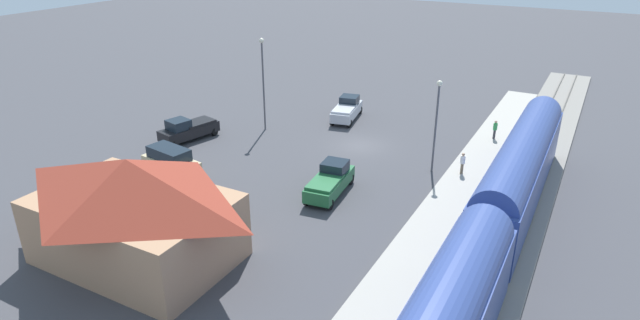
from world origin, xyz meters
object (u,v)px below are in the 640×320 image
(suv_tan, at_px, (171,161))
(station_building, at_px, (133,209))
(pickup_green, at_px, (330,181))
(light_pole_lot_center, at_px, (263,74))
(pickup_black, at_px, (188,129))
(pickup_silver, at_px, (347,109))
(pedestrian_on_platform, at_px, (495,128))
(light_pole_near_platform, at_px, (437,115))
(pedestrian_waiting_far, at_px, (463,162))

(suv_tan, bearing_deg, station_building, 123.83)
(pickup_green, relative_size, light_pole_lot_center, 0.65)
(pickup_black, xyz_separation_m, light_pole_lot_center, (-4.56, -5.59, 4.33))
(pickup_silver, bearing_deg, pickup_black, 49.85)
(pickup_black, relative_size, pickup_green, 1.02)
(station_building, relative_size, suv_tan, 2.26)
(pedestrian_on_platform, bearing_deg, pickup_black, 27.46)
(suv_tan, distance_m, light_pole_near_platform, 20.69)
(pedestrian_on_platform, height_order, light_pole_lot_center, light_pole_lot_center)
(pedestrian_waiting_far, distance_m, suv_tan, 22.44)
(station_building, height_order, pedestrian_on_platform, station_building)
(pickup_green, height_order, pickup_silver, same)
(pickup_silver, distance_m, light_pole_lot_center, 9.50)
(pickup_green, bearing_deg, light_pole_near_platform, -125.90)
(pickup_black, relative_size, suv_tan, 1.11)
(station_building, distance_m, pickup_green, 14.07)
(station_building, distance_m, pedestrian_waiting_far, 24.10)
(pickup_green, bearing_deg, station_building, 64.74)
(station_building, relative_size, light_pole_near_platform, 1.59)
(light_pole_lot_center, bearing_deg, suv_tan, 86.55)
(station_building, bearing_deg, light_pole_lot_center, -75.18)
(station_building, height_order, light_pole_near_platform, light_pole_near_platform)
(pedestrian_waiting_far, relative_size, pickup_silver, 0.30)
(suv_tan, relative_size, pickup_silver, 0.91)
(pickup_silver, bearing_deg, pedestrian_on_platform, -177.18)
(pickup_silver, bearing_deg, light_pole_near_platform, 144.73)
(station_building, xyz_separation_m, light_pole_near_platform, (-11.20, -19.84, 1.38))
(pedestrian_on_platform, distance_m, light_pole_lot_center, 21.45)
(station_building, xyz_separation_m, pickup_black, (10.25, -15.89, -2.25))
(station_building, relative_size, light_pole_lot_center, 1.35)
(pickup_green, bearing_deg, light_pole_lot_center, -37.53)
(pedestrian_waiting_far, height_order, pickup_green, pickup_green)
(pedestrian_waiting_far, relative_size, pickup_black, 0.30)
(pedestrian_waiting_far, height_order, pickup_black, pickup_black)
(pickup_silver, relative_size, light_pole_near_platform, 0.77)
(pedestrian_waiting_far, relative_size, suv_tan, 0.33)
(station_building, relative_size, pickup_green, 2.09)
(light_pole_near_platform, bearing_deg, pedestrian_waiting_far, -179.95)
(pedestrian_on_platform, relative_size, light_pole_lot_center, 0.20)
(pedestrian_waiting_far, bearing_deg, light_pole_near_platform, 0.05)
(pickup_black, xyz_separation_m, pickup_green, (-16.18, 3.33, 0.00))
(pedestrian_on_platform, xyz_separation_m, light_pole_lot_center, (19.84, 7.09, 4.08))
(pedestrian_waiting_far, height_order, light_pole_near_platform, light_pole_near_platform)
(suv_tan, bearing_deg, pickup_black, -58.76)
(suv_tan, distance_m, pickup_silver, 19.35)
(light_pole_near_platform, distance_m, light_pole_lot_center, 16.98)
(pedestrian_waiting_far, bearing_deg, pickup_silver, -30.39)
(pedestrian_on_platform, xyz_separation_m, suv_tan, (20.55, 19.01, -0.13))
(station_building, height_order, pickup_silver, station_building)
(pedestrian_on_platform, xyz_separation_m, pickup_black, (24.40, 12.68, -0.25))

